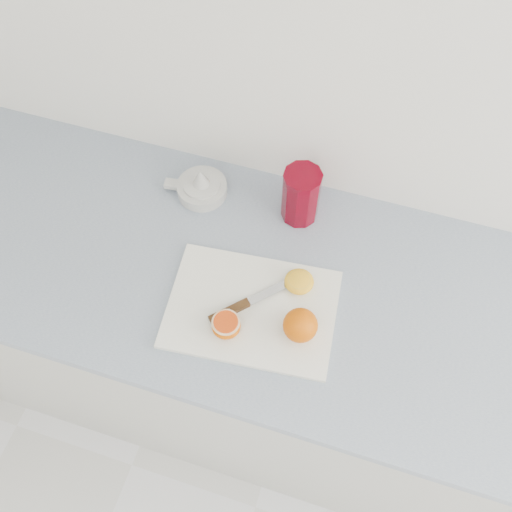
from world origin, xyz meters
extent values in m
cube|color=white|center=(0.00, 2.00, 1.35)|extent=(4.00, 0.04, 2.70)
cube|color=beige|center=(-0.14, 1.70, 0.43)|extent=(2.26, 0.60, 0.86)
cube|color=#A0ABB4|center=(-0.14, 1.70, 0.88)|extent=(2.32, 0.64, 0.03)
cube|color=white|center=(-0.10, 1.61, 0.90)|extent=(0.39, 0.30, 0.01)
sphere|color=#D86700|center=(0.02, 1.59, 0.94)|extent=(0.07, 0.07, 0.07)
ellipsoid|color=#D86700|center=(-0.13, 1.55, 0.92)|extent=(0.06, 0.06, 0.03)
cylinder|color=#FAD499|center=(-0.13, 1.55, 0.94)|extent=(0.06, 0.06, 0.00)
cylinder|color=#DB5117|center=(-0.13, 1.55, 0.94)|extent=(0.05, 0.05, 0.00)
ellipsoid|color=yellow|center=(-0.01, 1.70, 0.92)|extent=(0.07, 0.07, 0.03)
cylinder|color=gold|center=(-0.01, 1.70, 0.92)|extent=(0.05, 0.05, 0.00)
cube|color=#472C15|center=(-0.14, 1.59, 0.91)|extent=(0.08, 0.08, 0.01)
cube|color=#B7B7BC|center=(-0.06, 1.67, 0.91)|extent=(0.10, 0.10, 0.00)
cylinder|color=#B7B7BC|center=(-0.14, 1.59, 0.91)|extent=(0.01, 0.01, 0.01)
cylinder|color=silver|center=(-0.31, 1.89, 0.91)|extent=(0.13, 0.13, 0.03)
cylinder|color=silver|center=(-0.31, 1.89, 0.92)|extent=(0.09, 0.09, 0.01)
cone|color=silver|center=(-0.31, 1.89, 0.95)|extent=(0.04, 0.04, 0.05)
cube|color=silver|center=(-0.39, 1.88, 0.91)|extent=(0.04, 0.03, 0.01)
ellipsoid|color=#D84B06|center=(-0.30, 1.88, 0.93)|extent=(0.01, 0.01, 0.00)
ellipsoid|color=#D84B06|center=(-0.33, 1.90, 0.93)|extent=(0.01, 0.01, 0.00)
ellipsoid|color=#D84B06|center=(-0.31, 1.88, 0.93)|extent=(0.01, 0.01, 0.00)
ellipsoid|color=#D84B06|center=(-0.30, 1.90, 0.93)|extent=(0.01, 0.01, 0.00)
cylinder|color=#68000F|center=(-0.06, 1.90, 0.96)|extent=(0.09, 0.09, 0.15)
cylinder|color=orange|center=(-0.06, 1.90, 0.91)|extent=(0.07, 0.07, 0.02)
cylinder|color=#68000F|center=(-0.06, 1.90, 1.04)|extent=(0.09, 0.09, 0.00)
camera|label=1|loc=(0.08, 1.09, 2.04)|focal=40.00mm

